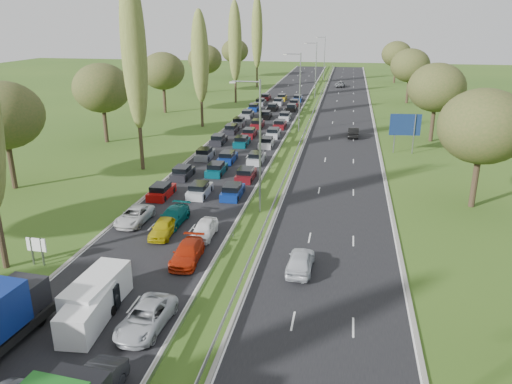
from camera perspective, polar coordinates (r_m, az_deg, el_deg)
The scene contains 22 objects.
ground at distance 81.33m, azimuth 5.04°, elevation 7.20°, with size 260.00×260.00×0.00m, color #2F5319.
near_carriageway at distance 84.63m, azimuth 0.61°, elevation 7.75°, with size 10.50×215.00×0.04m, color black.
far_carriageway at distance 83.43m, azimuth 9.86°, elevation 7.30°, with size 10.50×215.00×0.04m, color black.
central_reservation at distance 83.65m, azimuth 5.22°, elevation 7.92°, with size 2.36×215.00×0.32m.
lamp_columns at distance 78.32m, azimuth 5.02°, elevation 11.20°, with size 0.18×140.18×12.00m.
poplar_row at distance 71.47m, azimuth -9.02°, elevation 15.42°, with size 2.80×127.80×22.44m.
woodland_left at distance 71.13m, azimuth -18.47°, elevation 10.86°, with size 8.00×166.00×11.10m.
woodland_right at distance 67.59m, azimuth 20.99°, elevation 10.18°, with size 8.00×153.00×11.10m.
traffic_queue_fill at distance 79.61m, azimuth -0.07°, elevation 7.34°, with size 8.95×67.64×0.80m.
near_car_2 at distance 44.61m, azimuth -13.72°, elevation -2.64°, with size 2.18×4.72×1.31m, color silver.
near_car_7 at distance 43.69m, azimuth -9.49°, elevation -2.78°, with size 1.91×4.70×1.36m, color #055554.
near_car_8 at distance 41.54m, azimuth -10.55°, elevation -4.01°, with size 1.65×4.11×1.40m, color #B3A20B.
near_car_10 at distance 30.08m, azimuth -12.47°, elevation -13.84°, with size 2.26×4.91×1.36m, color #B1B5BC.
near_car_11 at distance 37.02m, azimuth -7.86°, elevation -6.90°, with size 1.89×4.64×1.35m, color #AE240A.
near_car_12 at distance 40.83m, azimuth -5.93°, elevation -4.21°, with size 1.62×4.04×1.37m, color white.
far_car_0 at distance 35.49m, azimuth 5.09°, elevation -7.86°, with size 1.77×4.39×1.50m, color silver.
far_car_1 at distance 76.43m, azimuth 11.08°, elevation 6.71°, with size 1.54×4.42×1.46m, color black.
far_car_2 at distance 133.99m, azimuth 9.61°, elevation 12.07°, with size 2.26×4.89×1.36m, color gray.
white_van_front at distance 30.98m, azimuth -18.53°, elevation -12.81°, with size 1.84×4.69×1.88m.
white_van_rear at distance 32.59m, azimuth -17.50°, elevation -10.74°, with size 2.08×5.30×2.13m.
info_sign at distance 39.19m, azimuth -23.78°, elevation -5.83°, with size 1.50×0.16×2.10m.
direction_sign at distance 68.18m, azimuth 16.68°, elevation 7.19°, with size 3.99×0.49×5.20m.
Camera 1 is at (11.94, 0.80, 16.91)m, focal length 35.00 mm.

